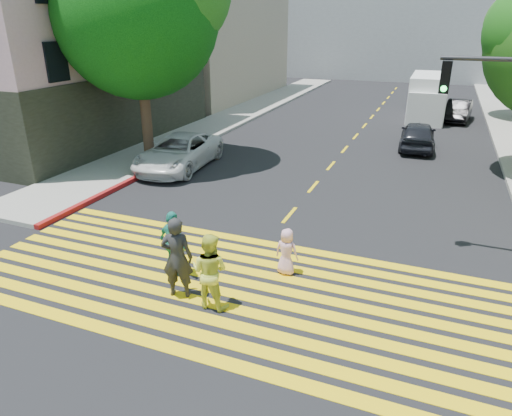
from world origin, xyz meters
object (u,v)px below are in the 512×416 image
Objects in this scene: tree_left at (139,6)px; white_sedan at (179,152)px; pedestrian_woman at (210,271)px; dark_car_parked at (458,111)px; silver_car at (426,99)px; dark_car_near at (418,135)px; white_van at (428,98)px; pedestrian_extra at (174,243)px; pedestrian_child at (287,252)px; pedestrian_man at (177,258)px.

tree_left is 1.89× the size of white_sedan.
pedestrian_woman reaches higher than dark_car_parked.
dark_car_near is at bearing 94.28° from silver_car.
white_van reaches higher than dark_car_parked.
pedestrian_woman is at bearing 75.82° from dark_car_near.
white_sedan is (-4.54, 7.88, -0.13)m from pedestrian_extra.
pedestrian_child is at bearing -136.59° from pedestrian_extra.
pedestrian_woman is 1.05× the size of pedestrian_extra.
dark_car_near is (11.09, 6.82, -5.85)m from tree_left.
pedestrian_man is 0.89m from pedestrian_woman.
white_sedan is 19.17m from dark_car_parked.
pedestrian_extra is 0.39× the size of silver_car.
dark_car_near is at bearing 33.56° from white_sedan.
pedestrian_woman is (0.88, -0.10, -0.10)m from pedestrian_man.
pedestrian_woman is 24.49m from white_van.
pedestrian_man is at bearing -5.53° from pedestrian_woman.
white_van is at bearing -115.76° from pedestrian_man.
pedestrian_extra reaches higher than dark_car_near.
silver_car is at bearing 123.87° from dark_car_parked.
pedestrian_man is at bearing 147.89° from pedestrian_extra.
pedestrian_extra is at bearing 83.70° from silver_car.
white_sedan is 1.26× the size of dark_car_near.
pedestrian_woman is at bearing -59.68° from white_sedan.
white_sedan is (-7.15, 6.83, 0.10)m from pedestrian_child.
pedestrian_man is (6.84, -9.13, -5.55)m from tree_left.
white_van is (11.11, 15.01, -5.22)m from tree_left.
tree_left is 12.88m from pedestrian_child.
white_sedan is at bearing 35.28° from dark_car_near.
tree_left is at bearing -31.55° from pedestrian_extra.
white_van is (2.27, 22.26, 0.71)m from pedestrian_child.
pedestrian_extra is at bearing -69.40° from pedestrian_man.
pedestrian_man is at bearing -63.47° from white_sedan.
white_van is (4.27, 24.15, 0.33)m from pedestrian_man.
pedestrian_man is 1.61× the size of pedestrian_child.
white_van is (9.42, 15.43, 0.61)m from white_sedan.
pedestrian_woman is at bearing -50.10° from tree_left.
white_sedan reaches higher than dark_car_parked.
pedestrian_extra is (-2.62, -1.05, 0.23)m from pedestrian_child.
pedestrian_man reaches higher than dark_car_parked.
pedestrian_child is at bearing 78.61° from dark_car_near.
silver_car is at bearing -78.01° from pedestrian_extra.
silver_car is (2.02, 26.49, 0.02)m from pedestrian_child.
white_van is (3.39, 24.25, 0.43)m from pedestrian_woman.
pedestrian_child is 22.67m from dark_car_parked.
pedestrian_man reaches higher than white_sedan.
pedestrian_child is at bearing -96.28° from white_van.
white_van is (0.02, 8.19, 0.63)m from dark_car_near.
tree_left is 4.90× the size of pedestrian_man.
white_sedan is 11.86m from dark_car_near.
pedestrian_man reaches higher than pedestrian_extra.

